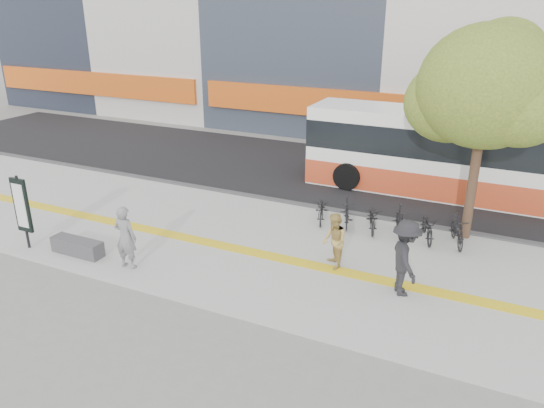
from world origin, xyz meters
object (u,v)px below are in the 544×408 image
at_px(bench, 77,247).
at_px(pedestrian_dark, 405,258).
at_px(signboard, 22,206).
at_px(pedestrian_tan, 334,241).
at_px(street_tree, 486,89).
at_px(bus, 463,158).
at_px(seated_woman, 126,237).

bearing_deg(bench, pedestrian_dark, 11.61).
distance_m(signboard, pedestrian_tan, 8.83).
relative_size(street_tree, pedestrian_tan, 4.15).
height_order(signboard, bus, bus).
xyz_separation_m(bench, street_tree, (9.78, 6.02, 4.21)).
distance_m(signboard, street_tree, 13.40).
height_order(street_tree, bus, street_tree).
height_order(bench, seated_woman, seated_woman).
bearing_deg(bus, bench, -133.34).
xyz_separation_m(bench, pedestrian_tan, (6.79, 2.37, 0.54)).
xyz_separation_m(bus, pedestrian_dark, (-0.38, -7.90, -0.43)).
bearing_deg(bench, street_tree, 31.62).
height_order(bus, pedestrian_dark, bus).
xyz_separation_m(signboard, pedestrian_dark, (10.37, 2.11, -0.32)).
bearing_deg(signboard, seated_woman, 5.23).
height_order(pedestrian_tan, pedestrian_dark, pedestrian_dark).
height_order(bench, pedestrian_tan, pedestrian_tan).
relative_size(street_tree, bus, 0.56).
relative_size(signboard, street_tree, 0.35).
relative_size(bench, bus, 0.14).
distance_m(street_tree, pedestrian_tan, 5.98).
xyz_separation_m(street_tree, pedestrian_dark, (-1.01, -4.22, -3.47)).
distance_m(seated_woman, pedestrian_tan, 5.53).
xyz_separation_m(bench, bus, (9.15, 9.70, 1.17)).
relative_size(bus, seated_woman, 6.45).
distance_m(bench, seated_woman, 1.91).
height_order(street_tree, pedestrian_dark, street_tree).
bearing_deg(pedestrian_tan, seated_woman, -99.04).
xyz_separation_m(street_tree, pedestrian_tan, (-2.99, -3.65, -3.67)).
height_order(signboard, seated_woman, signboard).
distance_m(street_tree, pedestrian_dark, 5.55).
bearing_deg(pedestrian_tan, pedestrian_dark, 39.51).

